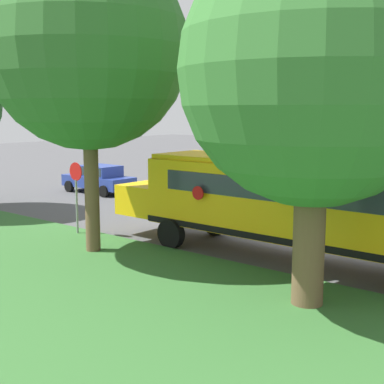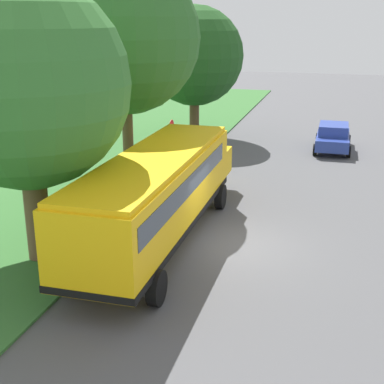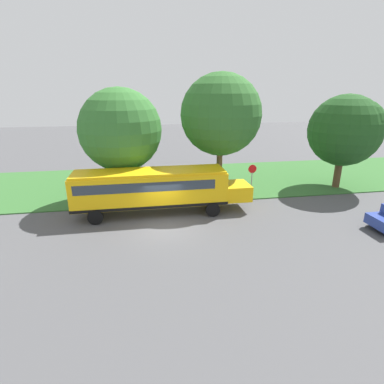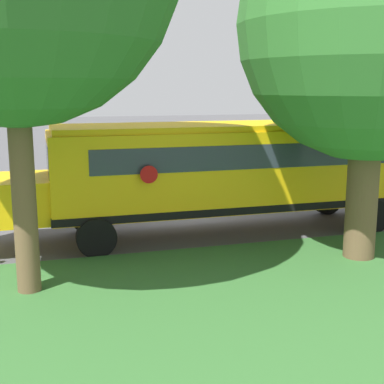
{
  "view_description": "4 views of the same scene",
  "coord_description": "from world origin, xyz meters",
  "px_view_note": "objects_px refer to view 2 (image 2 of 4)",
  "views": [
    {
      "loc": [
        -16.97,
        -8.36,
        4.65
      ],
      "look_at": [
        -2.31,
        3.75,
        1.73
      ],
      "focal_mm": 50.0,
      "sensor_mm": 36.0,
      "label": 1
    },
    {
      "loc": [
        2.98,
        -16.44,
        7.36
      ],
      "look_at": [
        -1.62,
        0.26,
        1.68
      ],
      "focal_mm": 50.0,
      "sensor_mm": 36.0,
      "label": 2
    },
    {
      "loc": [
        17.46,
        -1.21,
        8.41
      ],
      "look_at": [
        -1.11,
        1.94,
        1.94
      ],
      "focal_mm": 28.0,
      "sensor_mm": 36.0,
      "label": 3
    },
    {
      "loc": [
        -16.71,
        4.74,
        4.17
      ],
      "look_at": [
        -1.94,
        0.42,
        1.13
      ],
      "focal_mm": 50.0,
      "sensor_mm": 36.0,
      "label": 4
    }
  ],
  "objects_px": {
    "car_blue_nearest": "(333,136)",
    "stop_sign": "(172,141)",
    "school_bus": "(159,189)",
    "oak_tree_roadside_mid": "(120,40)",
    "oak_tree_beside_bus": "(19,88)",
    "oak_tree_far_end": "(197,54)"
  },
  "relations": [
    {
      "from": "car_blue_nearest",
      "to": "stop_sign",
      "type": "height_order",
      "value": "stop_sign"
    },
    {
      "from": "school_bus",
      "to": "stop_sign",
      "type": "relative_size",
      "value": 4.53
    },
    {
      "from": "car_blue_nearest",
      "to": "oak_tree_roadside_mid",
      "type": "distance_m",
      "value": 14.37
    },
    {
      "from": "school_bus",
      "to": "car_blue_nearest",
      "type": "xyz_separation_m",
      "value": [
        5.35,
        15.28,
        -1.05
      ]
    },
    {
      "from": "oak_tree_beside_bus",
      "to": "oak_tree_roadside_mid",
      "type": "relative_size",
      "value": 0.89
    },
    {
      "from": "car_blue_nearest",
      "to": "oak_tree_beside_bus",
      "type": "bearing_deg",
      "value": -116.32
    },
    {
      "from": "car_blue_nearest",
      "to": "oak_tree_beside_bus",
      "type": "xyz_separation_m",
      "value": [
        -8.72,
        -17.63,
        4.54
      ]
    },
    {
      "from": "school_bus",
      "to": "oak_tree_beside_bus",
      "type": "height_order",
      "value": "oak_tree_beside_bus"
    },
    {
      "from": "oak_tree_far_end",
      "to": "stop_sign",
      "type": "height_order",
      "value": "oak_tree_far_end"
    },
    {
      "from": "oak_tree_roadside_mid",
      "to": "stop_sign",
      "type": "relative_size",
      "value": 3.55
    },
    {
      "from": "oak_tree_roadside_mid",
      "to": "oak_tree_beside_bus",
      "type": "bearing_deg",
      "value": -89.73
    },
    {
      "from": "school_bus",
      "to": "oak_tree_beside_bus",
      "type": "xyz_separation_m",
      "value": [
        -3.37,
        -2.35,
        3.5
      ]
    },
    {
      "from": "car_blue_nearest",
      "to": "oak_tree_far_end",
      "type": "xyz_separation_m",
      "value": [
        -8.43,
        1.29,
        4.35
      ]
    },
    {
      "from": "car_blue_nearest",
      "to": "oak_tree_far_end",
      "type": "height_order",
      "value": "oak_tree_far_end"
    },
    {
      "from": "school_bus",
      "to": "oak_tree_beside_bus",
      "type": "bearing_deg",
      "value": -145.07
    },
    {
      "from": "school_bus",
      "to": "car_blue_nearest",
      "type": "relative_size",
      "value": 2.82
    },
    {
      "from": "school_bus",
      "to": "oak_tree_roadside_mid",
      "type": "bearing_deg",
      "value": 122.48
    },
    {
      "from": "school_bus",
      "to": "stop_sign",
      "type": "height_order",
      "value": "school_bus"
    },
    {
      "from": "oak_tree_beside_bus",
      "to": "stop_sign",
      "type": "relative_size",
      "value": 3.15
    },
    {
      "from": "car_blue_nearest",
      "to": "oak_tree_roadside_mid",
      "type": "relative_size",
      "value": 0.45
    },
    {
      "from": "oak_tree_beside_bus",
      "to": "oak_tree_roadside_mid",
      "type": "distance_m",
      "value": 7.77
    },
    {
      "from": "school_bus",
      "to": "stop_sign",
      "type": "distance_m",
      "value": 8.17
    }
  ]
}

